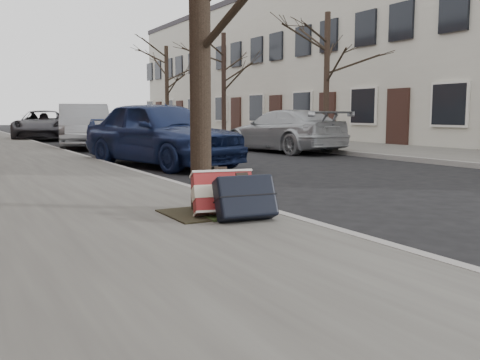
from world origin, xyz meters
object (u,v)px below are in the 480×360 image
suitcase_navy (245,197)px  car_near_front (161,133)px  suitcase_red (223,193)px  car_near_mid (84,126)px

suitcase_navy → car_near_front: size_ratio=0.14×
suitcase_red → car_near_mid: car_near_mid is taller
suitcase_navy → car_near_front: car_near_front is taller
suitcase_red → car_near_front: 6.90m
suitcase_red → car_near_mid: bearing=95.9°
suitcase_red → suitcase_navy: suitcase_red is taller
suitcase_red → car_near_front: size_ratio=0.14×
suitcase_red → suitcase_navy: bearing=-63.7°
car_near_front → car_near_mid: size_ratio=0.95×
suitcase_navy → car_near_mid: 14.58m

